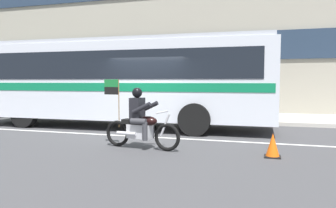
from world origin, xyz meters
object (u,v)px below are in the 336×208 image
object	(u,v)px
transit_bus	(121,77)
motorcycle_with_rider	(140,123)
traffic_cone	(273,146)
fire_hydrant	(267,111)

from	to	relation	value
transit_bus	motorcycle_with_rider	xyz separation A→B (m)	(2.15, -3.48, -1.22)
motorcycle_with_rider	traffic_cone	world-z (taller)	motorcycle_with_rider
transit_bus	fire_hydrant	world-z (taller)	transit_bus
motorcycle_with_rider	traffic_cone	xyz separation A→B (m)	(3.23, -0.01, -0.41)
transit_bus	traffic_cone	distance (m)	6.62
motorcycle_with_rider	transit_bus	bearing A→B (deg)	121.72
traffic_cone	fire_hydrant	bearing A→B (deg)	91.39
fire_hydrant	traffic_cone	size ratio (longest dim) A/B	1.36
transit_bus	fire_hydrant	bearing A→B (deg)	25.61
traffic_cone	motorcycle_with_rider	bearing A→B (deg)	179.73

